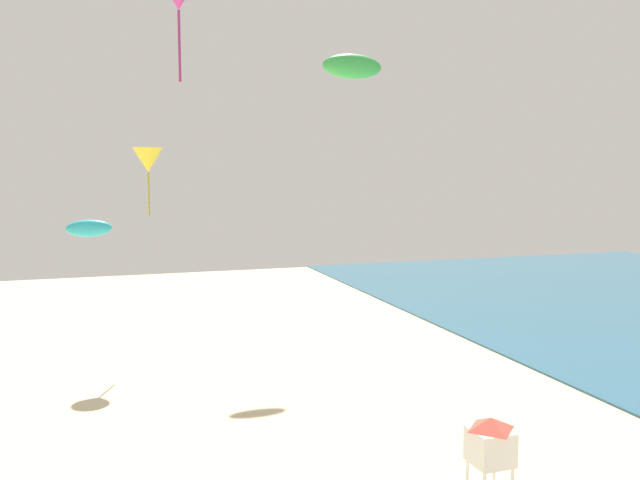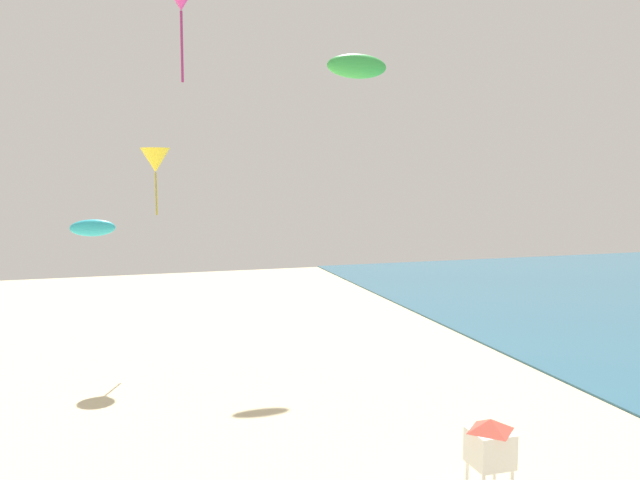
{
  "view_description": "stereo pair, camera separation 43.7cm",
  "coord_description": "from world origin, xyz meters",
  "views": [
    {
      "loc": [
        0.94,
        -2.85,
        9.44
      ],
      "look_at": [
        7.06,
        15.68,
        7.45
      ],
      "focal_mm": 36.94,
      "sensor_mm": 36.0,
      "label": 1
    },
    {
      "loc": [
        1.36,
        -2.98,
        9.44
      ],
      "look_at": [
        7.06,
        15.68,
        7.45
      ],
      "focal_mm": 36.94,
      "sensor_mm": 36.0,
      "label": 2
    }
  ],
  "objects": [
    {
      "name": "lifeguard_stand",
      "position": [
        11.19,
        12.73,
        1.84
      ],
      "size": [
        1.1,
        1.1,
        2.55
      ],
      "rotation": [
        0.0,
        0.0,
        -0.14
      ],
      "color": "white",
      "rests_on": "ground"
    },
    {
      "name": "kite_yellow_delta",
      "position": [
        3.22,
        32.18,
        10.1
      ],
      "size": [
        1.53,
        1.53,
        3.47
      ],
      "color": "yellow"
    },
    {
      "name": "kite_cyan_parafoil",
      "position": [
        0.46,
        20.86,
        7.56
      ],
      "size": [
        1.51,
        0.42,
        0.59
      ],
      "color": "#2DB7CC"
    },
    {
      "name": "kite_green_parafoil_3",
      "position": [
        11.18,
        23.77,
        13.95
      ],
      "size": [
        2.66,
        0.74,
        1.04
      ],
      "color": "green"
    }
  ]
}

